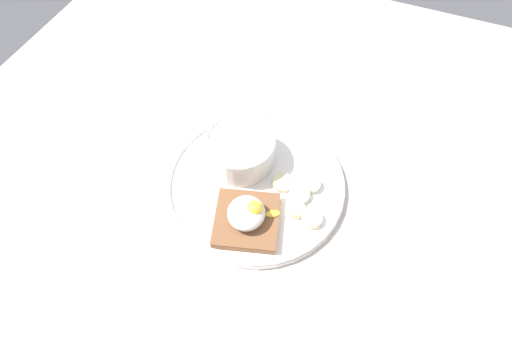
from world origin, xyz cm
name	(u,v)px	position (x,y,z in cm)	size (l,w,h in cm)	color
ground_plane	(256,188)	(0.00, 0.00, 1.00)	(120.00, 120.00, 2.00)	beige
plate	(256,183)	(0.00, 0.00, 2.80)	(29.55, 29.55, 1.60)	white
oatmeal_bowl	(241,150)	(3.27, 4.07, 5.87)	(11.52, 11.52, 5.68)	white
toast_slice	(247,220)	(-7.45, -1.45, 3.89)	(12.10, 12.10, 1.60)	brown
poached_egg	(247,212)	(-7.35, -1.62, 6.33)	(6.17, 7.59, 3.85)	white
banana_slice_front	(296,209)	(-2.69, -7.87, 3.61)	(4.15, 4.17, 1.32)	beige
banana_slice_left	(312,184)	(2.60, -8.72, 3.71)	(3.84, 3.76, 1.61)	#EEEBBD
banana_slice_back	(283,182)	(1.26, -4.22, 3.57)	(3.85, 3.93, 1.46)	beige
banana_slice_right	(300,194)	(0.27, -7.47, 3.58)	(4.25, 4.21, 1.26)	beige
banana_slice_inner	(312,219)	(-3.30, -10.69, 3.65)	(4.67, 4.66, 1.41)	beige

